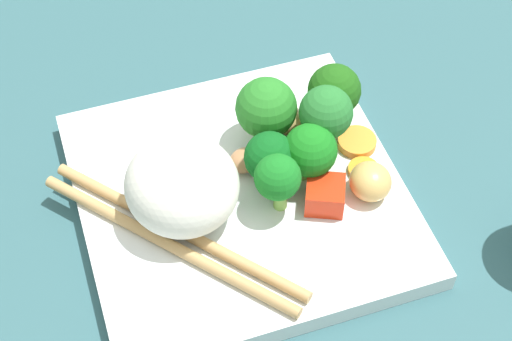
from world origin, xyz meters
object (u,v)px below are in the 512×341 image
object	(u,v)px
square_plate	(241,197)
carrot_slice_1	(364,170)
rice_mound	(182,185)
chopstick_pair	(172,236)
broccoli_floret_0	(334,92)

from	to	relation	value
square_plate	carrot_slice_1	world-z (taller)	carrot_slice_1
rice_mound	chopstick_pair	world-z (taller)	rice_mound
chopstick_pair	square_plate	bearing A→B (deg)	74.74
broccoli_floret_0	chopstick_pair	size ratio (longest dim) A/B	0.34
broccoli_floret_0	chopstick_pair	distance (cm)	17.07
broccoli_floret_0	carrot_slice_1	distance (cm)	6.57
carrot_slice_1	chopstick_pair	distance (cm)	15.92
rice_mound	chopstick_pair	bearing A→B (deg)	-125.22
rice_mound	chopstick_pair	size ratio (longest dim) A/B	0.46
rice_mound	broccoli_floret_0	world-z (taller)	rice_mound
rice_mound	carrot_slice_1	xyz separation A→B (cm)	(14.31, -0.78, -3.00)
square_plate	broccoli_floret_0	bearing A→B (deg)	23.35
broccoli_floret_0	carrot_slice_1	xyz separation A→B (cm)	(0.58, -5.33, -3.79)
carrot_slice_1	broccoli_floret_0	bearing A→B (deg)	96.26
chopstick_pair	carrot_slice_1	bearing A→B (deg)	55.32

